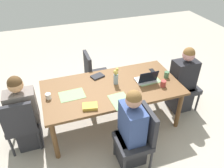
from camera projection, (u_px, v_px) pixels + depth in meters
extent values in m
plane|color=#B2A899|center=(112.00, 121.00, 3.83)|extent=(10.00, 10.00, 0.00)
cube|color=brown|center=(112.00, 88.00, 3.43)|extent=(2.10, 1.05, 0.04)
cylinder|color=brown|center=(55.00, 141.00, 3.03)|extent=(0.07, 0.07, 0.68)
cylinder|color=brown|center=(179.00, 110.00, 3.54)|extent=(0.07, 0.07, 0.68)
cylinder|color=brown|center=(48.00, 102.00, 3.72)|extent=(0.07, 0.07, 0.68)
cylinder|color=brown|center=(153.00, 81.00, 4.23)|extent=(0.07, 0.07, 0.68)
cube|color=#2D2D33|center=(184.00, 88.00, 3.93)|extent=(0.44, 0.44, 0.08)
cube|color=#2D2D33|center=(181.00, 70.00, 3.92)|extent=(0.42, 0.06, 0.45)
cylinder|color=#333338|center=(197.00, 102.00, 3.96)|extent=(0.04, 0.04, 0.37)
cylinder|color=#333338|center=(179.00, 107.00, 3.86)|extent=(0.04, 0.04, 0.37)
cylinder|color=#333338|center=(185.00, 90.00, 4.25)|extent=(0.04, 0.04, 0.37)
cylinder|color=#333338|center=(167.00, 94.00, 4.15)|extent=(0.04, 0.04, 0.37)
cube|color=#2D2D33|center=(179.00, 97.00, 4.02)|extent=(0.34, 0.36, 0.45)
cube|color=#232328|center=(184.00, 75.00, 3.75)|extent=(0.40, 0.24, 0.50)
sphere|color=tan|center=(189.00, 55.00, 3.54)|extent=(0.20, 0.20, 0.20)
sphere|color=brown|center=(189.00, 53.00, 3.52)|extent=(0.19, 0.19, 0.19)
cube|color=#2D2D33|center=(133.00, 142.00, 2.93)|extent=(0.44, 0.44, 0.08)
cube|color=#2D2D33|center=(148.00, 124.00, 2.83)|extent=(0.06, 0.42, 0.45)
cylinder|color=#333338|center=(124.00, 168.00, 2.86)|extent=(0.04, 0.04, 0.37)
cylinder|color=#333338|center=(115.00, 146.00, 3.16)|extent=(0.04, 0.04, 0.37)
cylinder|color=#333338|center=(151.00, 160.00, 2.96)|extent=(0.04, 0.04, 0.37)
cylinder|color=#333338|center=(139.00, 139.00, 3.26)|extent=(0.04, 0.04, 0.37)
cube|color=#2D2D33|center=(131.00, 147.00, 3.08)|extent=(0.36, 0.34, 0.45)
cube|color=#384C84|center=(132.00, 123.00, 2.81)|extent=(0.24, 0.40, 0.50)
sphere|color=tan|center=(134.00, 100.00, 2.60)|extent=(0.20, 0.20, 0.20)
sphere|color=brown|center=(134.00, 98.00, 2.59)|extent=(0.19, 0.19, 0.19)
cube|color=#2D2D33|center=(22.00, 123.00, 3.21)|extent=(0.44, 0.44, 0.08)
cube|color=#2D2D33|center=(18.00, 119.00, 2.91)|extent=(0.42, 0.06, 0.45)
cylinder|color=#333338|center=(12.00, 128.00, 3.44)|extent=(0.04, 0.04, 0.37)
cylinder|color=#333338|center=(38.00, 123.00, 3.54)|extent=(0.04, 0.04, 0.37)
cylinder|color=#333338|center=(12.00, 147.00, 3.14)|extent=(0.04, 0.04, 0.37)
cylinder|color=#333338|center=(40.00, 140.00, 3.24)|extent=(0.04, 0.04, 0.37)
cube|color=#2D2D33|center=(29.00, 131.00, 3.33)|extent=(0.34, 0.36, 0.45)
cube|color=slate|center=(22.00, 107.00, 3.06)|extent=(0.40, 0.24, 0.50)
sphere|color=tan|center=(15.00, 85.00, 2.85)|extent=(0.20, 0.20, 0.20)
sphere|color=#51381E|center=(15.00, 83.00, 2.83)|extent=(0.19, 0.19, 0.19)
cube|color=#2D2D33|center=(98.00, 76.00, 4.24)|extent=(0.44, 0.44, 0.08)
cube|color=#2D2D33|center=(88.00, 66.00, 4.04)|extent=(0.06, 0.42, 0.45)
cylinder|color=#333338|center=(105.00, 79.00, 4.56)|extent=(0.04, 0.04, 0.37)
cylinder|color=#333338|center=(111.00, 90.00, 4.27)|extent=(0.04, 0.04, 0.37)
cylinder|color=#333338|center=(87.00, 83.00, 4.46)|extent=(0.04, 0.04, 0.37)
cylinder|color=#333338|center=(92.00, 93.00, 4.17)|extent=(0.04, 0.04, 0.37)
cylinder|color=#8EA8B7|center=(116.00, 79.00, 3.44)|extent=(0.07, 0.07, 0.17)
sphere|color=gold|center=(117.00, 69.00, 3.36)|extent=(0.05, 0.05, 0.05)
cylinder|color=#477A3D|center=(117.00, 72.00, 3.38)|extent=(0.01, 0.01, 0.08)
sphere|color=gold|center=(115.00, 72.00, 3.39)|extent=(0.05, 0.05, 0.05)
cylinder|color=#477A3D|center=(115.00, 73.00, 3.40)|extent=(0.01, 0.01, 0.03)
sphere|color=gold|center=(115.00, 72.00, 3.36)|extent=(0.06, 0.06, 0.06)
cylinder|color=#477A3D|center=(115.00, 73.00, 3.37)|extent=(0.01, 0.01, 0.05)
sphere|color=gold|center=(116.00, 73.00, 3.36)|extent=(0.06, 0.06, 0.06)
cylinder|color=#477A3D|center=(116.00, 74.00, 3.37)|extent=(0.01, 0.01, 0.04)
cube|color=#7FAD70|center=(148.00, 80.00, 3.56)|extent=(0.37, 0.27, 0.00)
cube|color=#7FAD70|center=(120.00, 101.00, 3.13)|extent=(0.28, 0.37, 0.00)
cube|color=#7FAD70|center=(72.00, 95.00, 3.24)|extent=(0.37, 0.27, 0.00)
cube|color=silver|center=(146.00, 80.00, 3.55)|extent=(0.32, 0.22, 0.02)
cube|color=black|center=(149.00, 77.00, 3.42)|extent=(0.31, 0.06, 0.20)
cylinder|color=white|center=(48.00, 96.00, 3.15)|extent=(0.08, 0.08, 0.08)
cylinder|color=#AD3D38|center=(163.00, 84.00, 3.40)|extent=(0.08, 0.08, 0.10)
cylinder|color=#47704C|center=(167.00, 75.00, 3.60)|extent=(0.08, 0.08, 0.10)
cube|color=gold|center=(90.00, 106.00, 3.00)|extent=(0.22, 0.18, 0.04)
cube|color=#28282D|center=(97.00, 76.00, 3.63)|extent=(0.23, 0.20, 0.03)
cube|color=black|center=(153.00, 71.00, 3.79)|extent=(0.08, 0.15, 0.01)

